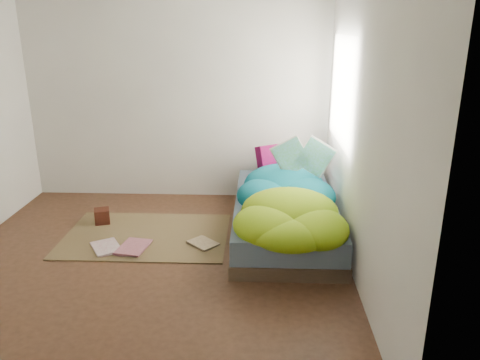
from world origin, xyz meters
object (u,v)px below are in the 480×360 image
at_px(pillow_magenta, 275,162).
at_px(floor_book_a, 94,250).
at_px(bed, 284,216).
at_px(wooden_box, 102,216).
at_px(open_book, 304,147).
at_px(floor_book_b, 121,246).

distance_m(pillow_magenta, floor_book_a, 2.13).
bearing_deg(pillow_magenta, bed, -113.17).
bearing_deg(bed, wooden_box, 176.74).
bearing_deg(wooden_box, open_book, 1.90).
xyz_separation_m(bed, floor_book_a, (-1.77, -0.54, -0.14)).
height_order(wooden_box, floor_book_a, wooden_box).
distance_m(bed, floor_book_b, 1.62).
xyz_separation_m(bed, wooden_box, (-1.90, 0.11, -0.08)).
relative_size(bed, floor_book_a, 6.32).
bearing_deg(open_book, floor_book_b, -154.15).
height_order(pillow_magenta, floor_book_b, pillow_magenta).
height_order(bed, floor_book_a, bed).
xyz_separation_m(bed, floor_book_b, (-1.54, -0.46, -0.14)).
height_order(open_book, floor_book_b, open_book).
bearing_deg(bed, open_book, 44.76).
bearing_deg(floor_book_a, bed, -14.88).
height_order(wooden_box, floor_book_b, wooden_box).
distance_m(wooden_box, floor_book_a, 0.67).
bearing_deg(bed, floor_book_b, -163.38).
distance_m(bed, pillow_magenta, 0.75).
bearing_deg(floor_book_b, wooden_box, 132.03).
relative_size(floor_book_a, floor_book_b, 0.93).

